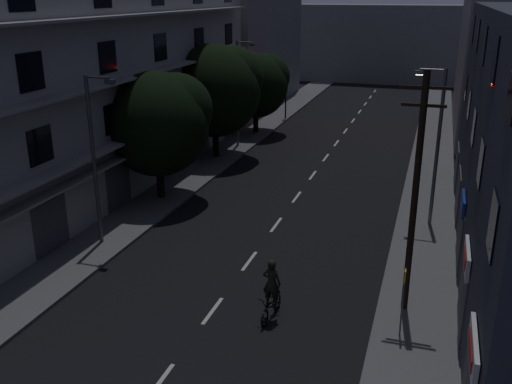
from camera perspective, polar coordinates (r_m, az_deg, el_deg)
The scene contains 19 objects.
ground at distance 38.73m, azimuth 5.85°, elevation 1.89°, with size 160.00×160.00×0.00m, color black.
sidewalk_left at distance 40.81m, azimuth -4.51°, elevation 2.95°, with size 3.00×90.00×0.15m, color #565659.
sidewalk_right at distance 38.00m, azimuth 16.97°, elevation 0.89°, with size 3.00×90.00×0.15m, color #565659.
lane_markings at distance 44.63m, azimuth 7.54°, elevation 4.18°, with size 0.15×60.50×0.01m.
building_left at distance 35.35m, azimuth -16.06°, elevation 11.20°, with size 7.00×36.00×14.00m.
building_far_left at distance 62.41m, azimuth -0.49°, elevation 16.09°, with size 6.00×20.00×16.00m, color slate.
building_far_right at distance 53.66m, azimuth 23.08°, elevation 12.46°, with size 6.00×20.00×13.00m, color slate.
building_far_end at distance 81.82m, azimuth 12.82°, elevation 14.30°, with size 24.00×8.00×10.00m, color slate.
tree_near at distance 32.89m, azimuth -9.75°, elevation 7.11°, with size 5.95×5.95×7.34m.
tree_mid at distance 41.14m, azimuth -4.05°, elevation 10.43°, with size 6.58×6.58×8.10m.
tree_far at distance 48.74m, azimuth 0.06°, elevation 10.86°, with size 5.43×5.43×6.71m.
traffic_signal_far_right at distance 53.11m, azimuth 16.54°, elevation 9.41°, with size 0.28×0.37×4.10m.
traffic_signal_far_left at distance 54.62m, azimuth 3.00°, elevation 10.42°, with size 0.28×0.37×4.10m.
street_lamp_left_near at distance 27.17m, azimuth -15.78°, elevation 3.77°, with size 1.51×0.25×8.00m.
street_lamp_right at distance 29.79m, azimuth 17.55°, elevation 4.94°, with size 1.51×0.25×8.00m.
street_lamp_left_far at distance 44.31m, azimuth -1.73°, elevation 10.31°, with size 1.51×0.25×8.00m.
utility_pole at distance 21.03m, azimuth 15.65°, elevation 0.06°, with size 1.80×0.24×9.00m.
bus_stop_sign at distance 20.48m, azimuth 14.55°, elevation -9.50°, with size 0.06×0.35×2.52m.
cyclist at distance 21.52m, azimuth 1.56°, elevation -10.61°, with size 0.84×1.96×2.42m.
Camera 1 is at (7.39, -11.22, 11.56)m, focal length 40.00 mm.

